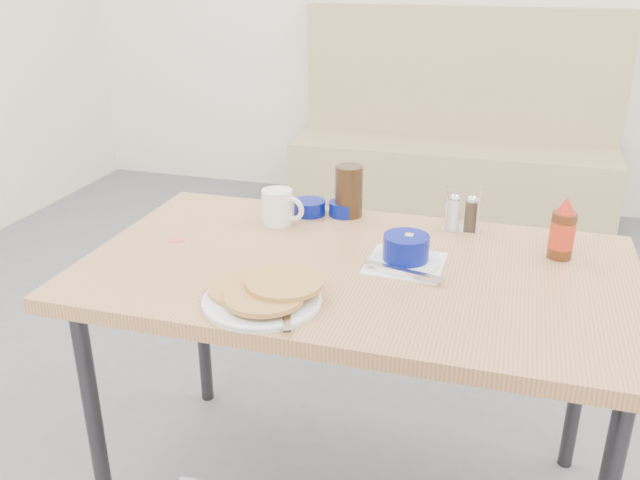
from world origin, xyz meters
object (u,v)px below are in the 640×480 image
(grits_setting, at_px, (406,252))
(syrup_bottle, at_px, (562,232))
(pancake_plate, at_px, (264,295))
(coffee_mug, at_px, (279,207))
(creamer_bowl, at_px, (344,209))
(amber_tumbler, at_px, (349,191))
(butter_bowl, at_px, (310,208))
(booth_bench, at_px, (452,158))
(dining_table, at_px, (356,286))
(condiment_caddy, at_px, (462,215))

(grits_setting, height_order, syrup_bottle, syrup_bottle)
(pancake_plate, bearing_deg, coffee_mug, 105.66)
(coffee_mug, bearing_deg, grits_setting, -23.94)
(grits_setting, bearing_deg, syrup_bottle, 22.53)
(creamer_bowl, bearing_deg, amber_tumbler, 0.00)
(grits_setting, distance_m, syrup_bottle, 0.41)
(creamer_bowl, relative_size, butter_bowl, 0.96)
(butter_bowl, xyz_separation_m, syrup_bottle, (0.72, -0.12, 0.05))
(pancake_plate, relative_size, butter_bowl, 2.78)
(coffee_mug, xyz_separation_m, butter_bowl, (0.06, 0.10, -0.03))
(pancake_plate, relative_size, coffee_mug, 2.04)
(booth_bench, height_order, dining_table, booth_bench)
(pancake_plate, xyz_separation_m, coffee_mug, (-0.13, 0.48, 0.03))
(dining_table, xyz_separation_m, pancake_plate, (-0.16, -0.26, 0.08))
(dining_table, xyz_separation_m, amber_tumbler, (-0.11, 0.34, 0.14))
(coffee_mug, height_order, grits_setting, coffee_mug)
(creamer_bowl, relative_size, condiment_caddy, 0.74)
(grits_setting, xyz_separation_m, amber_tumbler, (-0.23, 0.30, 0.04))
(booth_bench, relative_size, pancake_plate, 6.99)
(coffee_mug, bearing_deg, dining_table, -37.09)
(dining_table, xyz_separation_m, condiment_caddy, (0.23, 0.32, 0.11))
(grits_setting, bearing_deg, creamer_bowl, 128.43)
(dining_table, height_order, coffee_mug, coffee_mug)
(coffee_mug, relative_size, syrup_bottle, 0.79)
(coffee_mug, height_order, butter_bowl, coffee_mug)
(coffee_mug, bearing_deg, condiment_caddy, 10.96)
(creamer_bowl, height_order, syrup_bottle, syrup_bottle)
(pancake_plate, xyz_separation_m, creamer_bowl, (0.03, 0.60, 0.00))
(booth_bench, bearing_deg, coffee_mug, -97.12)
(coffee_mug, bearing_deg, pancake_plate, -74.34)
(butter_bowl, bearing_deg, grits_setting, -39.17)
(creamer_bowl, bearing_deg, syrup_bottle, -13.17)
(amber_tumbler, bearing_deg, dining_table, -72.49)
(grits_setting, distance_m, creamer_bowl, 0.39)
(booth_bench, distance_m, creamer_bowl, 2.24)
(dining_table, height_order, syrup_bottle, syrup_bottle)
(dining_table, height_order, creamer_bowl, creamer_bowl)
(coffee_mug, distance_m, amber_tumbler, 0.22)
(pancake_plate, bearing_deg, grits_setting, 47.22)
(grits_setting, height_order, amber_tumbler, amber_tumbler)
(amber_tumbler, bearing_deg, pancake_plate, -94.56)
(grits_setting, relative_size, condiment_caddy, 1.69)
(dining_table, distance_m, creamer_bowl, 0.37)
(dining_table, bearing_deg, booth_bench, 90.00)
(booth_bench, xyz_separation_m, creamer_bowl, (-0.12, -2.19, 0.43))
(coffee_mug, height_order, syrup_bottle, syrup_bottle)
(pancake_plate, bearing_deg, dining_table, 59.17)
(amber_tumbler, bearing_deg, butter_bowl, -169.22)
(booth_bench, height_order, condiment_caddy, booth_bench)
(dining_table, distance_m, coffee_mug, 0.38)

